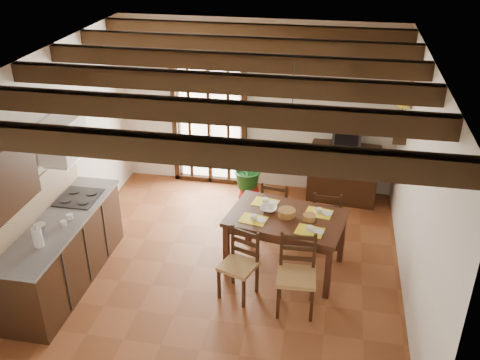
% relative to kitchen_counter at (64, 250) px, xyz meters
% --- Properties ---
extents(ground_plane, '(5.00, 5.00, 0.00)m').
position_rel_kitchen_counter_xyz_m(ground_plane, '(1.96, 0.60, -0.47)').
color(ground_plane, brown).
extents(room_shell, '(4.52, 5.02, 2.81)m').
position_rel_kitchen_counter_xyz_m(room_shell, '(1.96, 0.60, 1.34)').
color(room_shell, silver).
rests_on(room_shell, ground_plane).
extents(ceiling_beams, '(4.50, 4.34, 0.20)m').
position_rel_kitchen_counter_xyz_m(ceiling_beams, '(1.96, 0.60, 2.22)').
color(ceiling_beams, black).
rests_on(ceiling_beams, room_shell).
extents(french_door, '(1.26, 0.11, 2.32)m').
position_rel_kitchen_counter_xyz_m(french_door, '(1.16, 3.05, 0.70)').
color(french_door, white).
rests_on(french_door, ground_plane).
extents(kitchen_counter, '(0.64, 2.25, 1.38)m').
position_rel_kitchen_counter_xyz_m(kitchen_counter, '(0.00, 0.00, 0.00)').
color(kitchen_counter, black).
rests_on(kitchen_counter, ground_plane).
extents(upper_cabinet, '(0.35, 0.80, 0.70)m').
position_rel_kitchen_counter_xyz_m(upper_cabinet, '(-0.12, -0.70, 1.38)').
color(upper_cabinet, black).
rests_on(upper_cabinet, room_shell).
extents(range_hood, '(0.38, 0.60, 0.54)m').
position_rel_kitchen_counter_xyz_m(range_hood, '(-0.09, 0.55, 1.26)').
color(range_hood, white).
rests_on(range_hood, room_shell).
extents(counter_items, '(0.50, 1.43, 0.25)m').
position_rel_kitchen_counter_xyz_m(counter_items, '(0.00, 0.09, 0.49)').
color(counter_items, black).
rests_on(counter_items, kitchen_counter).
extents(dining_table, '(1.60, 1.19, 0.79)m').
position_rel_kitchen_counter_xyz_m(dining_table, '(2.69, 0.80, 0.21)').
color(dining_table, '#3C2013').
rests_on(dining_table, ground_plane).
extents(chair_near_left, '(0.51, 0.50, 0.88)m').
position_rel_kitchen_counter_xyz_m(chair_near_left, '(2.20, 0.14, -0.20)').
color(chair_near_left, tan).
rests_on(chair_near_left, ground_plane).
extents(chair_near_right, '(0.47, 0.45, 0.97)m').
position_rel_kitchen_counter_xyz_m(chair_near_right, '(2.91, 0.01, -0.17)').
color(chair_near_right, tan).
rests_on(chair_near_right, ground_plane).
extents(chair_far_left, '(0.45, 0.44, 0.87)m').
position_rel_kitchen_counter_xyz_m(chair_far_left, '(2.48, 1.60, -0.20)').
color(chair_far_left, tan).
rests_on(chair_far_left, ground_plane).
extents(chair_far_right, '(0.41, 0.39, 0.89)m').
position_rel_kitchen_counter_xyz_m(chair_far_right, '(3.19, 1.47, -0.20)').
color(chair_far_right, tan).
rests_on(chair_far_right, ground_plane).
extents(table_setting, '(1.06, 0.71, 0.10)m').
position_rel_kitchen_counter_xyz_m(table_setting, '(2.69, 0.80, 0.38)').
color(table_setting, yellow).
rests_on(table_setting, dining_table).
extents(table_bowl, '(0.23, 0.23, 0.05)m').
position_rel_kitchen_counter_xyz_m(table_bowl, '(2.45, 0.90, 0.34)').
color(table_bowl, white).
rests_on(table_bowl, dining_table).
extents(sideboard, '(1.13, 0.60, 0.92)m').
position_rel_kitchen_counter_xyz_m(sideboard, '(3.41, 2.83, -0.01)').
color(sideboard, black).
rests_on(sideboard, ground_plane).
extents(crt_tv, '(0.45, 0.42, 0.37)m').
position_rel_kitchen_counter_xyz_m(crt_tv, '(3.41, 2.82, 0.64)').
color(crt_tv, black).
rests_on(crt_tv, sideboard).
extents(fuse_box, '(0.25, 0.03, 0.32)m').
position_rel_kitchen_counter_xyz_m(fuse_box, '(3.46, 3.08, 1.28)').
color(fuse_box, white).
rests_on(fuse_box, room_shell).
extents(plant_pot, '(0.37, 0.37, 0.22)m').
position_rel_kitchen_counter_xyz_m(plant_pot, '(1.92, 2.59, -0.36)').
color(plant_pot, maroon).
rests_on(plant_pot, ground_plane).
extents(potted_plant, '(2.01, 1.86, 1.84)m').
position_rel_kitchen_counter_xyz_m(potted_plant, '(1.92, 2.59, 0.10)').
color(potted_plant, '#144C19').
rests_on(potted_plant, ground_plane).
extents(wall_shelf, '(0.20, 0.42, 0.20)m').
position_rel_kitchen_counter_xyz_m(wall_shelf, '(4.10, 2.20, 1.04)').
color(wall_shelf, black).
rests_on(wall_shelf, room_shell).
extents(shelf_vase, '(0.15, 0.15, 0.15)m').
position_rel_kitchen_counter_xyz_m(shelf_vase, '(4.10, 2.20, 1.18)').
color(shelf_vase, '#B2BFB2').
rests_on(shelf_vase, wall_shelf).
extents(shelf_flowers, '(0.14, 0.14, 0.36)m').
position_rel_kitchen_counter_xyz_m(shelf_flowers, '(4.10, 2.20, 1.38)').
color(shelf_flowers, yellow).
rests_on(shelf_flowers, shelf_vase).
extents(framed_picture, '(0.03, 0.32, 0.32)m').
position_rel_kitchen_counter_xyz_m(framed_picture, '(4.18, 2.20, 1.58)').
color(framed_picture, brown).
rests_on(framed_picture, room_shell).
extents(pendant_lamp, '(0.36, 0.36, 0.84)m').
position_rel_kitchen_counter_xyz_m(pendant_lamp, '(2.69, 0.90, 1.60)').
color(pendant_lamp, black).
rests_on(pendant_lamp, room_shell).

